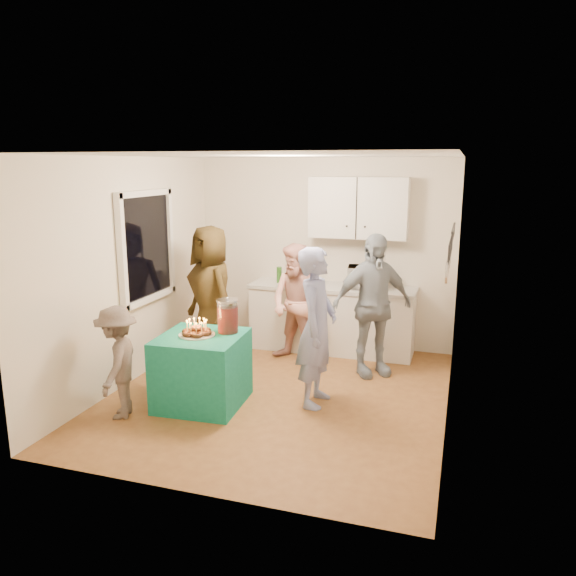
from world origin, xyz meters
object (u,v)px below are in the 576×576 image
(microwave, at_px, (368,277))
(child_near_left, at_px, (118,362))
(counter, at_px, (332,320))
(party_table, at_px, (202,370))
(punch_jar, at_px, (228,317))
(man_birthday, at_px, (317,327))
(woman_back_left, at_px, (211,295))
(woman_back_right, at_px, (372,305))
(woman_back_center, at_px, (297,304))

(microwave, distance_m, child_near_left, 3.40)
(counter, relative_size, party_table, 2.59)
(punch_jar, distance_m, man_birthday, 0.95)
(woman_back_left, distance_m, child_near_left, 1.80)
(woman_back_right, distance_m, child_near_left, 2.98)
(woman_back_left, bearing_deg, counter, 72.19)
(party_table, distance_m, child_near_left, 0.87)
(child_near_left, bearing_deg, woman_back_right, 113.56)
(microwave, relative_size, child_near_left, 0.45)
(woman_back_left, bearing_deg, punch_jar, -18.18)
(microwave, xyz_separation_m, punch_jar, (-1.16, -1.95, -0.12))
(counter, relative_size, microwave, 4.23)
(child_near_left, bearing_deg, man_birthday, 99.12)
(party_table, xyz_separation_m, woman_back_left, (-0.46, 1.24, 0.51))
(microwave, bearing_deg, punch_jar, -128.76)
(man_birthday, distance_m, woman_back_left, 1.82)
(woman_back_center, xyz_separation_m, woman_back_right, (0.98, -0.14, 0.09))
(microwave, height_order, man_birthday, man_birthday)
(man_birthday, relative_size, child_near_left, 1.47)
(counter, xyz_separation_m, man_birthday, (0.25, -1.76, 0.42))
(man_birthday, bearing_deg, woman_back_left, 63.32)
(woman_back_center, bearing_deg, party_table, -93.35)
(woman_back_left, height_order, child_near_left, woman_back_left)
(woman_back_right, bearing_deg, child_near_left, -173.25)
(counter, height_order, man_birthday, man_birthday)
(woman_back_center, height_order, child_near_left, woman_back_center)
(punch_jar, bearing_deg, woman_back_center, 75.10)
(woman_back_left, bearing_deg, party_table, -31.19)
(counter, bearing_deg, woman_back_left, -146.24)
(man_birthday, xyz_separation_m, woman_back_center, (-0.56, 1.18, -0.08))
(punch_jar, relative_size, woman_back_center, 0.22)
(microwave, relative_size, man_birthday, 0.31)
(punch_jar, relative_size, woman_back_left, 0.19)
(microwave, height_order, child_near_left, microwave)
(party_table, xyz_separation_m, woman_back_center, (0.59, 1.57, 0.39))
(man_birthday, height_order, woman_back_right, woman_back_right)
(man_birthday, distance_m, woman_back_right, 1.11)
(microwave, height_order, woman_back_center, woman_back_center)
(party_table, height_order, man_birthday, man_birthday)
(punch_jar, distance_m, woman_back_center, 1.42)
(counter, bearing_deg, woman_back_right, -47.70)
(counter, distance_m, punch_jar, 2.12)
(punch_jar, xyz_separation_m, woman_back_center, (0.36, 1.37, -0.16))
(counter, relative_size, punch_jar, 6.47)
(punch_jar, bearing_deg, counter, 70.69)
(counter, xyz_separation_m, woman_back_center, (-0.32, -0.58, 0.34))
(counter, bearing_deg, child_near_left, -120.40)
(microwave, relative_size, woman_back_center, 0.34)
(woman_back_left, xyz_separation_m, woman_back_right, (2.02, 0.19, -0.02))
(party_table, xyz_separation_m, woman_back_right, (1.56, 1.42, 0.48))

